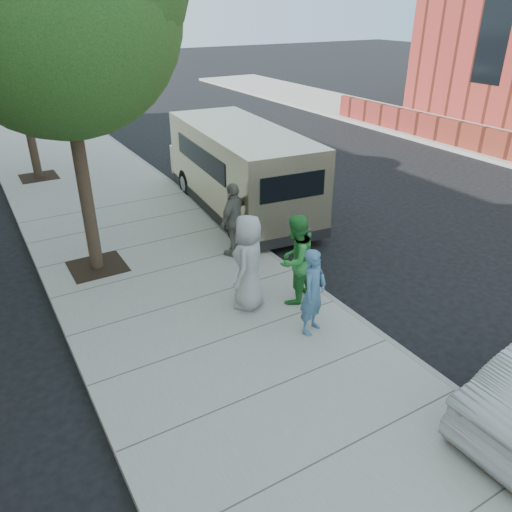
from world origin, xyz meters
name	(u,v)px	position (x,y,z in m)	size (l,w,h in m)	color
ground	(237,292)	(0.00, 0.00, 0.00)	(120.00, 120.00, 0.00)	black
sidewalk	(194,302)	(-1.00, 0.00, 0.07)	(5.00, 60.00, 0.15)	gray
curb_face	(293,273)	(1.44, 0.00, 0.07)	(0.12, 60.00, 0.16)	gray
tree_near	(57,0)	(-2.25, 2.40, 5.55)	(4.62, 4.60, 7.53)	black
tree_far	(9,26)	(-2.25, 10.00, 4.88)	(3.92, 3.80, 6.49)	black
parking_meter	(305,246)	(1.25, -0.63, 1.06)	(0.26, 0.10, 1.26)	gray
van	(239,168)	(2.31, 4.05, 1.30)	(2.81, 6.79, 2.46)	beige
person_officer	(313,292)	(0.42, -2.07, 0.96)	(0.59, 0.39, 1.63)	teal
person_green_shirt	(295,260)	(0.73, -1.04, 1.06)	(0.88, 0.69, 1.82)	#2E8E38
person_gray_shirt	(249,262)	(-0.14, -0.75, 1.10)	(0.93, 0.60, 1.90)	#A2A2A5
person_striped_polo	(234,219)	(0.70, 1.38, 1.03)	(1.03, 0.43, 1.77)	slate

